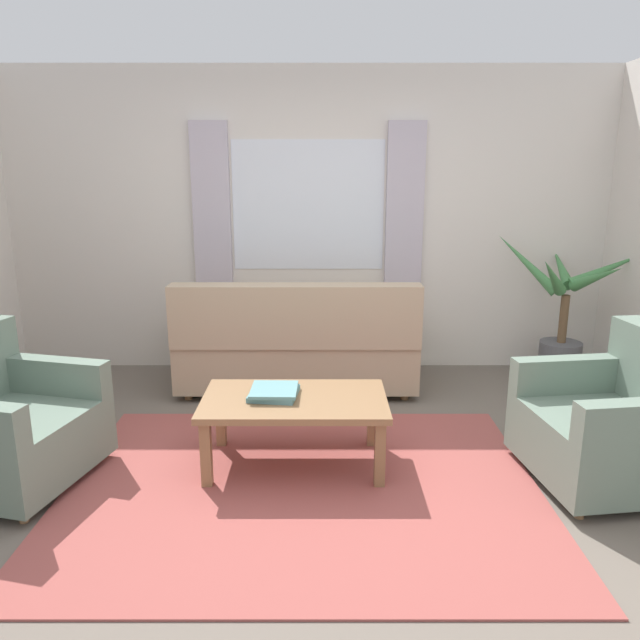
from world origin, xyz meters
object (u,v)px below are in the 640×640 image
Objects in this scene: couch at (295,346)px; coffee_table at (293,407)px; book_stack_on_table at (272,392)px; potted_plant at (561,323)px; armchair_right at (614,423)px.

coffee_table is (0.03, -1.31, 0.01)m from couch.
couch is 1.30m from book_stack_on_table.
book_stack_on_table is at bearing 168.46° from coffee_table.
couch reaches higher than coffee_table.
book_stack_on_table is 0.25× the size of potted_plant.
book_stack_on_table is (-0.12, 0.03, 0.08)m from coffee_table.
potted_plant is (2.21, 0.18, 0.14)m from couch.
couch is at bearing 85.99° from book_stack_on_table.
armchair_right is 0.75× the size of potted_plant.
coffee_table is at bearing -103.23° from armchair_right.
potted_plant is (2.18, 1.50, 0.12)m from coffee_table.
armchair_right is at bearing -6.12° from book_stack_on_table.
potted_plant is at bearing -175.24° from couch.
coffee_table is 3.55× the size of book_stack_on_table.
armchair_right is at bearing 141.33° from couch.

